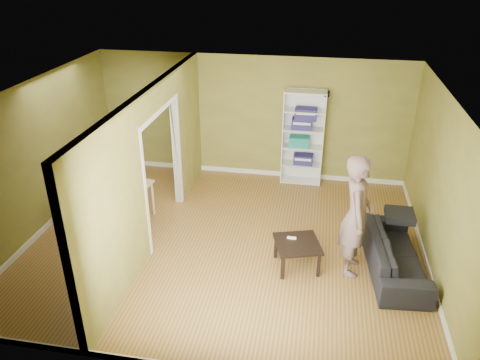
% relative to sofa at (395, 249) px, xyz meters
% --- Properties ---
extents(room_shell, '(6.50, 6.50, 6.50)m').
position_rel_sofa_xyz_m(room_shell, '(-2.70, 0.26, 0.93)').
color(room_shell, '#9A6840').
rests_on(room_shell, ground).
extents(partition, '(0.22, 5.50, 2.60)m').
position_rel_sofa_xyz_m(partition, '(-3.90, 0.26, 0.93)').
color(partition, olive).
rests_on(partition, ground).
extents(wall_speaker, '(0.10, 0.10, 0.10)m').
position_rel_sofa_xyz_m(wall_speaker, '(-1.20, 2.95, 1.53)').
color(wall_speaker, black).
rests_on(wall_speaker, room_shell).
extents(sofa, '(2.02, 1.01, 0.74)m').
position_rel_sofa_xyz_m(sofa, '(0.00, 0.00, 0.00)').
color(sofa, black).
rests_on(sofa, ground).
extents(person, '(0.84, 0.66, 2.26)m').
position_rel_sofa_xyz_m(person, '(-0.65, -0.12, 0.76)').
color(person, slate).
rests_on(person, ground).
extents(bookshelf, '(0.84, 0.37, 1.99)m').
position_rel_sofa_xyz_m(bookshelf, '(-1.61, 2.87, 0.62)').
color(bookshelf, white).
rests_on(bookshelf, ground).
extents(paper_box_navy_a, '(0.40, 0.26, 0.20)m').
position_rel_sofa_xyz_m(paper_box_navy_a, '(-1.58, 2.82, 0.15)').
color(paper_box_navy_a, navy).
rests_on(paper_box_navy_a, bookshelf).
extents(paper_box_teal, '(0.41, 0.27, 0.21)m').
position_rel_sofa_xyz_m(paper_box_teal, '(-1.68, 2.82, 0.54)').
color(paper_box_teal, teal).
rests_on(paper_box_teal, bookshelf).
extents(paper_box_navy_b, '(0.41, 0.26, 0.21)m').
position_rel_sofa_xyz_m(paper_box_navy_b, '(-1.65, 2.82, 0.93)').
color(paper_box_navy_b, navy).
rests_on(paper_box_navy_b, bookshelf).
extents(paper_box_navy_c, '(0.44, 0.29, 0.22)m').
position_rel_sofa_xyz_m(paper_box_navy_c, '(-1.58, 2.82, 1.16)').
color(paper_box_navy_c, '#101155').
rests_on(paper_box_navy_c, bookshelf).
extents(coffee_table, '(0.66, 0.66, 0.44)m').
position_rel_sofa_xyz_m(coffee_table, '(-1.48, -0.21, 0.00)').
color(coffee_table, black).
rests_on(coffee_table, ground).
extents(game_controller, '(0.14, 0.04, 0.03)m').
position_rel_sofa_xyz_m(game_controller, '(-1.58, -0.11, 0.08)').
color(game_controller, white).
rests_on(game_controller, coffee_table).
extents(dining_table, '(1.13, 0.75, 0.70)m').
position_rel_sofa_xyz_m(dining_table, '(-4.79, 0.69, 0.25)').
color(dining_table, tan).
rests_on(dining_table, ground).
extents(chair_left, '(0.58, 0.58, 0.99)m').
position_rel_sofa_xyz_m(chair_left, '(-5.59, 0.68, 0.12)').
color(chair_left, '#D8BE87').
rests_on(chair_left, ground).
extents(chair_near, '(0.62, 0.62, 1.04)m').
position_rel_sofa_xyz_m(chair_near, '(-4.79, 0.14, 0.15)').
color(chair_near, '#CFB588').
rests_on(chair_near, ground).
extents(chair_far, '(0.51, 0.51, 1.00)m').
position_rel_sofa_xyz_m(chair_far, '(-4.79, 1.26, 0.13)').
color(chair_far, '#D0AD84').
rests_on(chair_far, ground).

